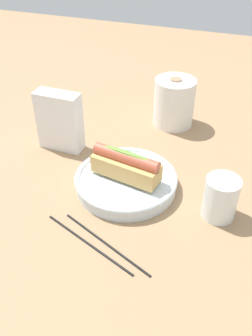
{
  "coord_description": "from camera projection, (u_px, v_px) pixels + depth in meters",
  "views": [
    {
      "loc": [
        0.24,
        -0.57,
        0.53
      ],
      "look_at": [
        0.02,
        0.02,
        0.05
      ],
      "focal_mm": 39.39,
      "sensor_mm": 36.0,
      "label": 1
    }
  ],
  "objects": [
    {
      "name": "hotdog_front",
      "position": [
        126.0,
        165.0,
        0.78
      ],
      "size": [
        0.16,
        0.07,
        0.06
      ],
      "color": "tan",
      "rests_on": "serving_bowl"
    },
    {
      "name": "chopstick_near",
      "position": [
        106.0,
        243.0,
        0.69
      ],
      "size": [
        0.2,
        0.09,
        0.01
      ],
      "primitive_type": "cylinder",
      "rotation": [
        0.0,
        1.57,
        -0.4
      ],
      "color": "black",
      "rests_on": "ground_plane"
    },
    {
      "name": "ground_plane",
      "position": [
        114.0,
        190.0,
        0.81
      ],
      "size": [
        2.4,
        2.4,
        0.0
      ],
      "primitive_type": "plane",
      "color": "#9E7A56"
    },
    {
      "name": "chopstick_far",
      "position": [
        88.0,
        243.0,
        0.69
      ],
      "size": [
        0.21,
        0.08,
        0.01
      ],
      "primitive_type": "cylinder",
      "rotation": [
        0.0,
        1.57,
        -0.36
      ],
      "color": "black",
      "rests_on": "ground_plane"
    },
    {
      "name": "serving_bowl",
      "position": [
        126.0,
        181.0,
        0.81
      ],
      "size": [
        0.23,
        0.23,
        0.03
      ],
      "color": "silver",
      "rests_on": "ground_plane"
    },
    {
      "name": "napkin_box",
      "position": [
        60.0,
        121.0,
        0.9
      ],
      "size": [
        0.11,
        0.05,
        0.15
      ],
      "primitive_type": "cube",
      "rotation": [
        0.0,
        0.0,
        -0.01
      ],
      "color": "white",
      "rests_on": "ground_plane"
    },
    {
      "name": "water_glass",
      "position": [
        220.0,
        200.0,
        0.73
      ],
      "size": [
        0.07,
        0.07,
        0.09
      ],
      "color": "white",
      "rests_on": "ground_plane"
    },
    {
      "name": "paper_towel_roll",
      "position": [
        174.0,
        102.0,
        1.01
      ],
      "size": [
        0.11,
        0.11,
        0.13
      ],
      "color": "white",
      "rests_on": "ground_plane"
    }
  ]
}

